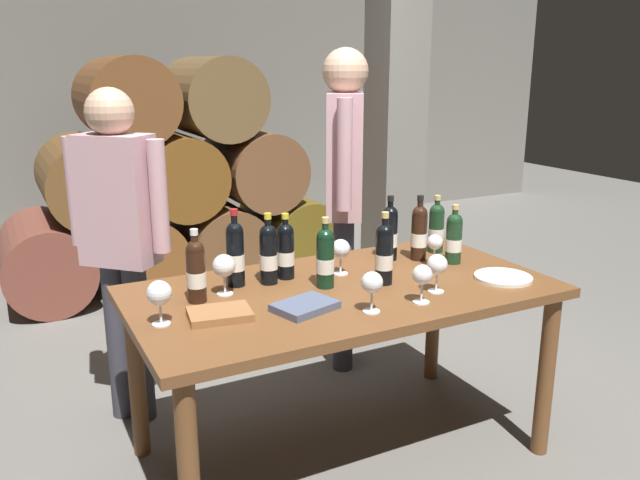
{
  "coord_description": "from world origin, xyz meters",
  "views": [
    {
      "loc": [
        -1.21,
        -2.15,
        1.63
      ],
      "look_at": [
        0.0,
        0.2,
        0.91
      ],
      "focal_mm": 36.16,
      "sensor_mm": 36.0,
      "label": 1
    }
  ],
  "objects_px": {
    "wine_bottle_0": "(390,232)",
    "wine_bottle_9": "(436,227)",
    "sommelier_presenting": "(344,181)",
    "tasting_notebook": "(305,306)",
    "serving_plate": "(503,277)",
    "wine_bottle_5": "(325,257)",
    "wine_glass_3": "(422,276)",
    "dining_table": "(342,308)",
    "leather_ledger": "(220,314)",
    "wine_glass_5": "(224,267)",
    "wine_glass_0": "(372,284)",
    "wine_bottle_2": "(454,238)",
    "wine_bottle_6": "(235,253)",
    "taster_seated_left": "(119,230)",
    "wine_bottle_3": "(268,253)",
    "wine_bottle_1": "(196,270)",
    "wine_glass_2": "(437,265)",
    "wine_bottle_8": "(286,250)",
    "wine_bottle_7": "(384,253)",
    "wine_glass_1": "(159,294)",
    "wine_glass_6": "(341,250)",
    "wine_glass_4": "(435,244)",
    "wine_bottle_4": "(419,232)"
  },
  "relations": [
    {
      "from": "wine_bottle_0",
      "to": "wine_bottle_9",
      "type": "bearing_deg",
      "value": 0.71
    },
    {
      "from": "sommelier_presenting",
      "to": "tasting_notebook",
      "type": "bearing_deg",
      "value": -126.59
    },
    {
      "from": "serving_plate",
      "to": "wine_bottle_5",
      "type": "bearing_deg",
      "value": 160.37
    },
    {
      "from": "wine_glass_3",
      "to": "tasting_notebook",
      "type": "bearing_deg",
      "value": 162.24
    },
    {
      "from": "dining_table",
      "to": "leather_ledger",
      "type": "relative_size",
      "value": 7.73
    },
    {
      "from": "wine_bottle_9",
      "to": "sommelier_presenting",
      "type": "bearing_deg",
      "value": 113.56
    },
    {
      "from": "wine_bottle_9",
      "to": "sommelier_presenting",
      "type": "distance_m",
      "value": 0.58
    },
    {
      "from": "wine_glass_5",
      "to": "tasting_notebook",
      "type": "bearing_deg",
      "value": -54.67
    },
    {
      "from": "wine_glass_0",
      "to": "wine_bottle_2",
      "type": "bearing_deg",
      "value": 28.14
    },
    {
      "from": "wine_bottle_9",
      "to": "wine_glass_3",
      "type": "distance_m",
      "value": 0.71
    },
    {
      "from": "wine_bottle_6",
      "to": "taster_seated_left",
      "type": "height_order",
      "value": "taster_seated_left"
    },
    {
      "from": "wine_bottle_3",
      "to": "wine_bottle_5",
      "type": "relative_size",
      "value": 1.02
    },
    {
      "from": "leather_ledger",
      "to": "wine_bottle_1",
      "type": "bearing_deg",
      "value": 105.17
    },
    {
      "from": "wine_glass_2",
      "to": "leather_ledger",
      "type": "xyz_separation_m",
      "value": [
        -0.85,
        0.13,
        -0.1
      ]
    },
    {
      "from": "wine_glass_5",
      "to": "wine_bottle_8",
      "type": "bearing_deg",
      "value": 14.41
    },
    {
      "from": "dining_table",
      "to": "wine_bottle_7",
      "type": "bearing_deg",
      "value": -11.38
    },
    {
      "from": "wine_bottle_6",
      "to": "wine_glass_0",
      "type": "bearing_deg",
      "value": -56.23
    },
    {
      "from": "wine_glass_3",
      "to": "wine_glass_5",
      "type": "bearing_deg",
      "value": 145.86
    },
    {
      "from": "wine_bottle_6",
      "to": "wine_bottle_7",
      "type": "xyz_separation_m",
      "value": [
        0.55,
        -0.25,
        -0.01
      ]
    },
    {
      "from": "wine_glass_2",
      "to": "tasting_notebook",
      "type": "relative_size",
      "value": 0.71
    },
    {
      "from": "wine_bottle_0",
      "to": "wine_bottle_7",
      "type": "height_order",
      "value": "wine_bottle_7"
    },
    {
      "from": "serving_plate",
      "to": "taster_seated_left",
      "type": "height_order",
      "value": "taster_seated_left"
    },
    {
      "from": "wine_glass_0",
      "to": "wine_glass_1",
      "type": "height_order",
      "value": "wine_glass_1"
    },
    {
      "from": "dining_table",
      "to": "leather_ledger",
      "type": "distance_m",
      "value": 0.56
    },
    {
      "from": "wine_bottle_6",
      "to": "taster_seated_left",
      "type": "distance_m",
      "value": 0.62
    },
    {
      "from": "wine_bottle_1",
      "to": "wine_bottle_5",
      "type": "height_order",
      "value": "wine_bottle_5"
    },
    {
      "from": "dining_table",
      "to": "wine_bottle_6",
      "type": "height_order",
      "value": "wine_bottle_6"
    },
    {
      "from": "dining_table",
      "to": "taster_seated_left",
      "type": "height_order",
      "value": "taster_seated_left"
    },
    {
      "from": "wine_bottle_1",
      "to": "wine_glass_2",
      "type": "xyz_separation_m",
      "value": [
        0.87,
        -0.33,
        -0.01
      ]
    },
    {
      "from": "wine_bottle_9",
      "to": "wine_glass_6",
      "type": "height_order",
      "value": "wine_bottle_9"
    },
    {
      "from": "wine_glass_1",
      "to": "wine_glass_5",
      "type": "xyz_separation_m",
      "value": [
        0.3,
        0.19,
        0.0
      ]
    },
    {
      "from": "wine_glass_2",
      "to": "wine_glass_6",
      "type": "bearing_deg",
      "value": 121.63
    },
    {
      "from": "tasting_notebook",
      "to": "serving_plate",
      "type": "bearing_deg",
      "value": -20.3
    },
    {
      "from": "wine_bottle_1",
      "to": "wine_bottle_7",
      "type": "distance_m",
      "value": 0.76
    },
    {
      "from": "wine_glass_2",
      "to": "wine_glass_6",
      "type": "xyz_separation_m",
      "value": [
        -0.23,
        0.37,
        -0.0
      ]
    },
    {
      "from": "tasting_notebook",
      "to": "sommelier_presenting",
      "type": "bearing_deg",
      "value": 37.22
    },
    {
      "from": "wine_bottle_3",
      "to": "wine_glass_4",
      "type": "height_order",
      "value": "wine_bottle_3"
    },
    {
      "from": "wine_glass_2",
      "to": "sommelier_presenting",
      "type": "distance_m",
      "value": 0.99
    },
    {
      "from": "wine_bottle_1",
      "to": "wine_bottle_2",
      "type": "bearing_deg",
      "value": -2.47
    },
    {
      "from": "dining_table",
      "to": "wine_bottle_3",
      "type": "height_order",
      "value": "wine_bottle_3"
    },
    {
      "from": "wine_bottle_4",
      "to": "wine_glass_1",
      "type": "bearing_deg",
      "value": -169.59
    },
    {
      "from": "dining_table",
      "to": "wine_glass_3",
      "type": "height_order",
      "value": "wine_glass_3"
    },
    {
      "from": "wine_bottle_3",
      "to": "tasting_notebook",
      "type": "relative_size",
      "value": 1.34
    },
    {
      "from": "wine_bottle_8",
      "to": "serving_plate",
      "type": "xyz_separation_m",
      "value": [
        0.81,
        -0.43,
        -0.11
      ]
    },
    {
      "from": "dining_table",
      "to": "wine_bottle_2",
      "type": "height_order",
      "value": "wine_bottle_2"
    },
    {
      "from": "wine_glass_1",
      "to": "wine_bottle_6",
      "type": "bearing_deg",
      "value": 35.71
    },
    {
      "from": "wine_glass_2",
      "to": "tasting_notebook",
      "type": "xyz_separation_m",
      "value": [
        -0.55,
        0.06,
        -0.1
      ]
    },
    {
      "from": "wine_glass_0",
      "to": "leather_ledger",
      "type": "distance_m",
      "value": 0.56
    },
    {
      "from": "wine_bottle_0",
      "to": "wine_bottle_6",
      "type": "distance_m",
      "value": 0.75
    },
    {
      "from": "wine_bottle_5",
      "to": "wine_glass_3",
      "type": "relative_size",
      "value": 1.93
    }
  ]
}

